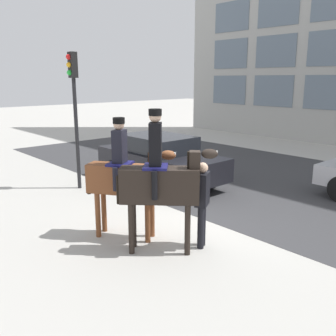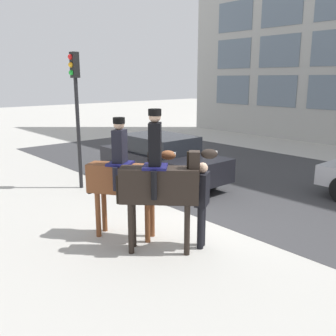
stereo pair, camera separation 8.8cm
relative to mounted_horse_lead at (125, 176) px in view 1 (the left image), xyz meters
name	(u,v)px [view 1 (the left image)]	position (x,y,z in m)	size (l,w,h in m)	color
ground_plane	(189,225)	(0.45, 1.43, -1.33)	(80.00, 80.00, 0.00)	#B2AFA8
road_surface	(297,186)	(0.45, 6.18, -1.32)	(24.72, 8.50, 0.01)	#38383A
mounted_horse_lead	(125,176)	(0.00, 0.00, 0.00)	(1.72, 1.29, 2.52)	brown
mounted_horse_companion	(161,181)	(0.99, 0.11, 0.08)	(1.50, 1.51, 2.75)	black
pedestrian_bystander	(201,198)	(1.39, 0.80, -0.31)	(0.73, 0.76, 1.72)	black
street_car_near_lane	(160,159)	(-2.73, 3.29, -0.53)	(4.47, 1.87, 1.53)	black
traffic_light	(74,99)	(-3.94, 1.06, 1.37)	(0.24, 0.29, 4.02)	black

